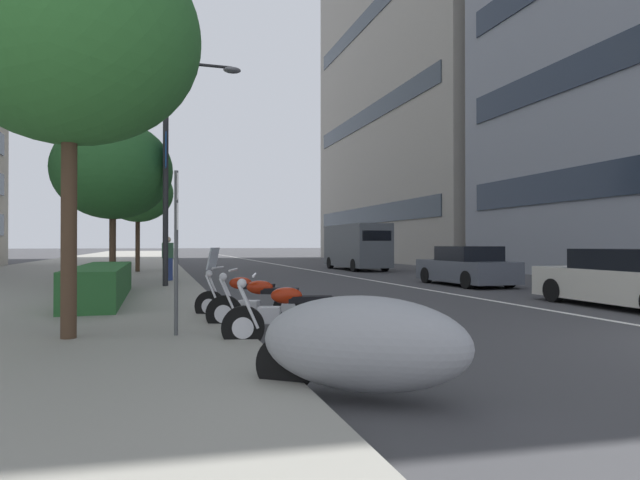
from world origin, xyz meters
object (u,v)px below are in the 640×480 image
motorcycle_nearest_camera (268,308)px  delivery_van_ahead (356,246)px  parking_sign_by_curb (177,232)px  street_tree_near_plaza_corner (138,193)px  street_lamp_with_banners (178,148)px  motorcycle_under_tarp (296,320)px  car_mid_block_traffic (627,280)px  street_tree_by_lamp_post (70,35)px  motorcycle_second_in_row (362,344)px  motorcycle_by_sign_pole (247,300)px  street_tree_far_plaza (113,170)px  car_following_behind (466,267)px  pedestrian_on_plaza (168,258)px

motorcycle_nearest_camera → delivery_van_ahead: size_ratio=0.34×
delivery_van_ahead → parking_sign_by_curb: delivery_van_ahead is taller
parking_sign_by_curb → street_tree_near_plaza_corner: size_ratio=0.46×
street_lamp_with_banners → motorcycle_nearest_camera: bearing=-172.6°
motorcycle_under_tarp → car_mid_block_traffic: car_mid_block_traffic is taller
street_lamp_with_banners → street_tree_by_lamp_post: street_lamp_with_banners is taller
motorcycle_second_in_row → motorcycle_nearest_camera: bearing=-53.5°
motorcycle_second_in_row → street_tree_by_lamp_post: size_ratio=0.35×
motorcycle_by_sign_pole → motorcycle_under_tarp: bearing=122.2°
street_lamp_with_banners → motorcycle_under_tarp: bearing=-173.0°
motorcycle_by_sign_pole → motorcycle_nearest_camera: bearing=123.9°
delivery_van_ahead → street_tree_far_plaza: street_tree_far_plaza is taller
motorcycle_second_in_row → street_tree_near_plaza_corner: size_ratio=0.39×
car_following_behind → car_mid_block_traffic: bearing=177.8°
pedestrian_on_plaza → street_tree_near_plaza_corner: bearing=132.9°
delivery_van_ahead → car_following_behind: bearing=178.1°
motorcycle_nearest_camera → street_lamp_with_banners: (9.11, 1.19, 4.31)m
motorcycle_by_sign_pole → car_mid_block_traffic: motorcycle_by_sign_pole is taller
car_mid_block_traffic → street_tree_by_lamp_post: 12.67m
motorcycle_by_sign_pole → street_tree_by_lamp_post: (-1.83, 2.91, 4.16)m
delivery_van_ahead → street_lamp_with_banners: bearing=136.3°
street_tree_far_plaza → pedestrian_on_plaza: size_ratio=3.39×
delivery_van_ahead → motorcycle_by_sign_pole: bearing=152.9°
car_mid_block_traffic → street_tree_near_plaza_corner: street_tree_near_plaza_corner is taller
street_lamp_with_banners → street_tree_far_plaza: size_ratio=1.34×
parking_sign_by_curb → street_lamp_with_banners: street_lamp_with_banners is taller
street_tree_near_plaza_corner → motorcycle_nearest_camera: bearing=-171.7°
delivery_van_ahead → street_tree_far_plaza: 16.39m
motorcycle_under_tarp → street_tree_by_lamp_post: (0.95, 3.18, 4.18)m
car_mid_block_traffic → street_tree_near_plaza_corner: size_ratio=0.85×
car_following_behind → street_tree_far_plaza: street_tree_far_plaza is taller
car_mid_block_traffic → street_tree_near_plaza_corner: (18.19, 11.66, 3.43)m
street_tree_far_plaza → parking_sign_by_curb: bearing=-171.1°
motorcycle_under_tarp → car_mid_block_traffic: 9.10m
street_tree_near_plaza_corner → pedestrian_on_plaza: size_ratio=3.28×
car_mid_block_traffic → car_following_behind: 7.22m
street_tree_far_plaza → delivery_van_ahead: bearing=-52.0°
motorcycle_by_sign_pole → pedestrian_on_plaza: pedestrian_on_plaza is taller
parking_sign_by_curb → motorcycle_second_in_row: bearing=-155.3°
motorcycle_by_sign_pole → car_following_behind: motorcycle_by_sign_pole is taller
parking_sign_by_curb → motorcycle_nearest_camera: bearing=-64.5°
street_lamp_with_banners → street_tree_by_lamp_post: (-9.66, 1.88, -0.13)m
motorcycle_nearest_camera → street_tree_far_plaza: bearing=-52.1°
motorcycle_nearest_camera → delivery_van_ahead: bearing=-94.6°
motorcycle_under_tarp → street_lamp_with_banners: size_ratio=0.29×
car_mid_block_traffic → street_tree_by_lamp_post: bearing=98.4°
motorcycle_second_in_row → street_tree_by_lamp_post: street_tree_by_lamp_post is taller
street_lamp_with_banners → street_tree_near_plaza_corner: (9.98, 1.59, -0.63)m
parking_sign_by_curb → street_lamp_with_banners: 10.31m
motorcycle_second_in_row → parking_sign_by_curb: 4.03m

